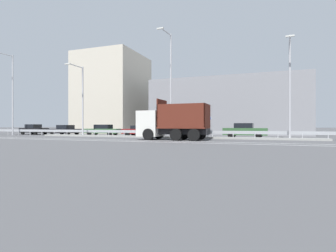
% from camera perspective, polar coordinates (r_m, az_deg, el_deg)
% --- Properties ---
extents(ground_plane, '(320.00, 320.00, 0.00)m').
position_cam_1_polar(ground_plane, '(25.55, -3.53, -2.85)').
color(ground_plane, '#4C4C4F').
extents(lane_strip_0, '(57.09, 0.16, 0.01)m').
position_cam_1_polar(lane_strip_0, '(22.38, -0.27, -3.26)').
color(lane_strip_0, silver).
rests_on(lane_strip_0, ground_plane).
extents(lane_strip_1, '(57.09, 0.16, 0.01)m').
position_cam_1_polar(lane_strip_1, '(20.83, -1.87, -3.52)').
color(lane_strip_1, silver).
rests_on(lane_strip_1, ground_plane).
extents(median_island, '(31.40, 1.10, 0.18)m').
position_cam_1_polar(median_island, '(28.06, -1.29, -2.40)').
color(median_island, gray).
rests_on(median_island, ground_plane).
extents(median_guardrail, '(57.09, 0.09, 0.78)m').
position_cam_1_polar(median_guardrail, '(29.01, -0.54, -1.37)').
color(median_guardrail, '#9EA0A5').
rests_on(median_guardrail, ground_plane).
extents(dump_truck, '(6.63, 2.75, 3.73)m').
position_cam_1_polar(dump_truck, '(24.34, -0.76, 0.22)').
color(dump_truck, silver).
rests_on(dump_truck, ground_plane).
extents(median_road_sign, '(0.74, 0.16, 2.41)m').
position_cam_1_polar(median_road_sign, '(26.63, 8.61, 0.00)').
color(median_road_sign, white).
rests_on(median_road_sign, ground_plane).
extents(street_lamp_0, '(0.71, 2.52, 10.88)m').
position_cam_1_polar(street_lamp_0, '(41.47, -30.92, 6.54)').
color(street_lamp_0, '#ADADB2').
rests_on(street_lamp_0, ground_plane).
extents(street_lamp_1, '(0.70, 2.75, 8.45)m').
position_cam_1_polar(street_lamp_1, '(33.33, -18.33, 6.04)').
color(street_lamp_1, '#ADADB2').
rests_on(street_lamp_1, ground_plane).
extents(street_lamp_2, '(0.72, 2.64, 10.96)m').
position_cam_1_polar(street_lamp_2, '(27.79, 0.47, 9.87)').
color(street_lamp_2, '#ADADB2').
rests_on(street_lamp_2, ground_plane).
extents(street_lamp_3, '(0.71, 1.87, 9.18)m').
position_cam_1_polar(street_lamp_3, '(26.40, 24.99, 8.18)').
color(street_lamp_3, '#ADADB2').
rests_on(street_lamp_3, ground_plane).
extents(parked_car_0, '(4.19, 1.98, 1.49)m').
position_cam_1_polar(parked_car_0, '(43.00, -27.18, -0.67)').
color(parked_car_0, black).
rests_on(parked_car_0, ground_plane).
extents(parked_car_1, '(4.11, 2.18, 1.39)m').
position_cam_1_polar(parked_car_1, '(38.74, -21.51, -0.81)').
color(parked_car_1, black).
rests_on(parked_car_1, ground_plane).
extents(parked_car_2, '(4.91, 2.06, 1.44)m').
position_cam_1_polar(parked_car_2, '(35.69, -14.04, -0.85)').
color(parked_car_2, '#335B33').
rests_on(parked_car_2, ground_plane).
extents(parked_car_3, '(4.60, 2.22, 1.32)m').
position_cam_1_polar(parked_car_3, '(32.58, -6.00, -1.00)').
color(parked_car_3, maroon).
rests_on(parked_car_3, ground_plane).
extents(parked_car_4, '(4.86, 1.87, 1.35)m').
position_cam_1_polar(parked_car_4, '(30.22, 4.70, -1.08)').
color(parked_car_4, '#A3A3A8').
rests_on(parked_car_4, ground_plane).
extents(parked_car_5, '(4.58, 2.04, 1.57)m').
position_cam_1_polar(parked_car_5, '(29.04, 16.42, -0.95)').
color(parked_car_5, '#335B33').
rests_on(parked_car_5, ground_plane).
extents(background_building_0, '(10.21, 10.68, 13.63)m').
position_cam_1_polar(background_building_0, '(47.59, -11.93, 6.74)').
color(background_building_0, beige).
rests_on(background_building_0, ground_plane).
extents(background_building_1, '(21.89, 11.86, 8.11)m').
position_cam_1_polar(background_building_1, '(41.75, 13.08, 3.87)').
color(background_building_1, gray).
rests_on(background_building_1, ground_plane).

